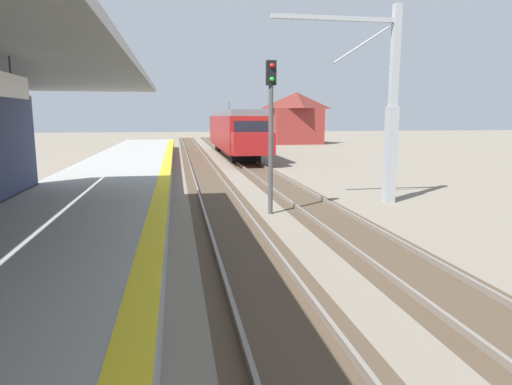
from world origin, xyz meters
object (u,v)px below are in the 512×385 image
at_px(approaching_train, 235,131).
at_px(catenary_pylon_far_side, 385,110).
at_px(rail_signal_post, 271,122).
at_px(distant_trackside_house, 296,117).

height_order(approaching_train, catenary_pylon_far_side, catenary_pylon_far_side).
height_order(approaching_train, rail_signal_post, rail_signal_post).
height_order(rail_signal_post, distant_trackside_house, distant_trackside_house).
bearing_deg(approaching_train, catenary_pylon_far_side, -82.59).
relative_size(rail_signal_post, catenary_pylon_far_side, 0.69).
height_order(rail_signal_post, catenary_pylon_far_side, catenary_pylon_far_side).
distance_m(approaching_train, catenary_pylon_far_side, 22.79).
bearing_deg(distant_trackside_house, catenary_pylon_far_side, -100.11).
bearing_deg(distant_trackside_house, rail_signal_post, -106.16).
distance_m(rail_signal_post, catenary_pylon_far_side, 4.97).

